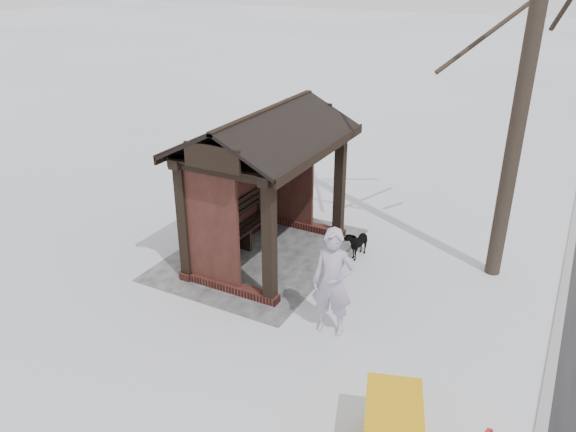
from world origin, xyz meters
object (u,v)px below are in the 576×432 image
object	(u,v)px
pedestrian	(333,282)
dog	(356,242)
bus_shelter	(260,155)
grit_bin	(392,427)

from	to	relation	value
pedestrian	dog	distance (m)	2.75
pedestrian	bus_shelter	bearing A→B (deg)	136.02
dog	bus_shelter	bearing A→B (deg)	-148.58
bus_shelter	dog	distance (m)	2.70
pedestrian	grit_bin	distance (m)	2.62
dog	grit_bin	bearing A→B (deg)	-58.89
pedestrian	dog	xyz separation A→B (m)	(-2.61, -0.61, -0.62)
bus_shelter	pedestrian	size ratio (longest dim) A/B	1.95
pedestrian	grit_bin	xyz separation A→B (m)	(1.94, 1.68, -0.53)
pedestrian	grit_bin	bearing A→B (deg)	-56.70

